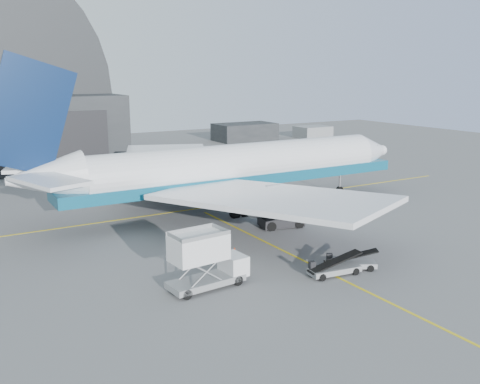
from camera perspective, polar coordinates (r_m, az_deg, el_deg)
ground at (r=47.02m, az=6.30°, el=-7.05°), size 200.00×200.00×0.00m
taxi_lines at (r=57.13m, az=-1.34°, el=-3.37°), size 80.00×42.12×0.02m
distant_bldg_a at (r=126.29m, az=0.51°, el=5.53°), size 14.00×8.00×4.00m
distant_bldg_b at (r=132.66m, az=7.74°, el=5.76°), size 8.00×6.00×2.80m
airliner at (r=61.23m, az=-1.59°, el=2.51°), size 50.82×49.28×17.84m
catering_truck at (r=40.01m, az=-3.76°, el=-7.32°), size 6.38×2.85×4.26m
pushback_tug at (r=56.05m, az=4.54°, el=-2.92°), size 4.84×3.39×2.05m
belt_loader_a at (r=43.57m, az=9.98°, el=-8.05°), size 4.66×2.04×1.75m
belt_loader_b at (r=45.14m, az=11.66°, el=-7.41°), size 4.24×3.21×1.66m
traffic_cone at (r=47.88m, az=-0.58°, el=-6.26°), size 0.39×0.39×0.57m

